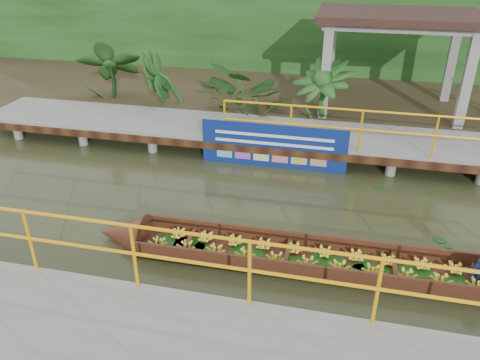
# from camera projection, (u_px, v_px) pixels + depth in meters

# --- Properties ---
(ground) EXTENTS (80.00, 80.00, 0.00)m
(ground) POSITION_uv_depth(u_px,v_px,m) (241.00, 219.00, 9.35)
(ground) COLOR #2D3118
(ground) RESTS_ON ground
(land_strip) EXTENTS (30.00, 8.00, 0.45)m
(land_strip) POSITION_uv_depth(u_px,v_px,m) (291.00, 97.00, 15.73)
(land_strip) COLOR #332819
(land_strip) RESTS_ON ground
(far_dock) EXTENTS (16.00, 2.06, 1.66)m
(far_dock) POSITION_uv_depth(u_px,v_px,m) (272.00, 134.00, 12.09)
(far_dock) COLOR slate
(far_dock) RESTS_ON ground
(pavilion) EXTENTS (4.40, 3.00, 3.00)m
(pavilion) POSITION_uv_depth(u_px,v_px,m) (398.00, 26.00, 12.90)
(pavilion) COLOR slate
(pavilion) RESTS_ON ground
(foliage_backdrop) EXTENTS (30.00, 0.80, 4.00)m
(foliage_backdrop) POSITION_uv_depth(u_px,v_px,m) (302.00, 30.00, 17.07)
(foliage_backdrop) COLOR #123A12
(foliage_backdrop) RESTS_ON ground
(vendor_boat) EXTENTS (8.78, 1.03, 2.00)m
(vendor_boat) POSITION_uv_depth(u_px,v_px,m) (361.00, 260.00, 7.78)
(vendor_boat) COLOR #3B1F10
(vendor_boat) RESTS_ON ground
(blue_banner) EXTENTS (3.52, 0.04, 1.10)m
(blue_banner) POSITION_uv_depth(u_px,v_px,m) (273.00, 146.00, 11.20)
(blue_banner) COLOR navy
(blue_banner) RESTS_ON ground
(tropical_plants) EXTENTS (14.21, 1.21, 1.52)m
(tropical_plants) POSITION_uv_depth(u_px,v_px,m) (312.00, 88.00, 13.21)
(tropical_plants) COLOR #123A12
(tropical_plants) RESTS_ON ground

